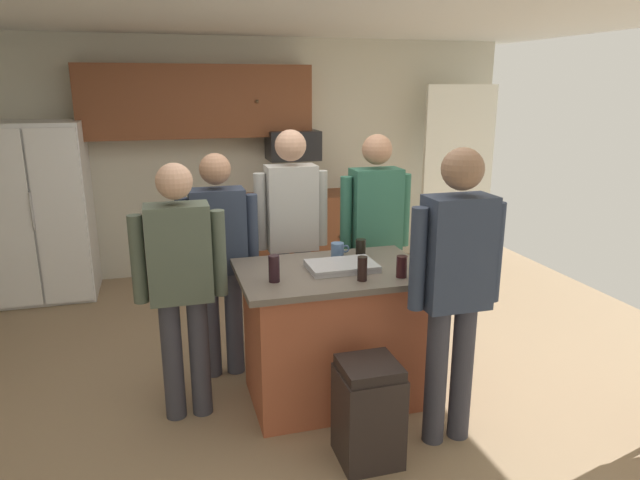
{
  "coord_description": "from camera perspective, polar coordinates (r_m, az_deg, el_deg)",
  "views": [
    {
      "loc": [
        -0.84,
        -3.63,
        2.09
      ],
      "look_at": [
        0.2,
        0.01,
        1.05
      ],
      "focal_mm": 31.75,
      "sensor_mm": 36.0,
      "label": 1
    }
  ],
  "objects": [
    {
      "name": "floor",
      "position": [
        4.28,
        -2.62,
        -13.94
      ],
      "size": [
        7.04,
        7.04,
        0.0
      ],
      "primitive_type": "plane",
      "color": "#937A5B",
      "rests_on": "ground"
    },
    {
      "name": "back_wall",
      "position": [
        6.54,
        -8.53,
        8.24
      ],
      "size": [
        6.4,
        0.1,
        2.6
      ],
      "primitive_type": "cube",
      "color": "beige",
      "rests_on": "ground"
    },
    {
      "name": "french_door_window_panel",
      "position": [
        7.02,
        13.7,
        6.8
      ],
      "size": [
        0.9,
        0.06,
        2.0
      ],
      "primitive_type": "cube",
      "color": "white",
      "rests_on": "ground"
    },
    {
      "name": "cabinet_run_upper",
      "position": [
        6.25,
        -12.24,
        13.49
      ],
      "size": [
        2.4,
        0.38,
        0.75
      ],
      "color": "brown"
    },
    {
      "name": "cabinet_run_lower",
      "position": [
        6.49,
        -2.6,
        0.7
      ],
      "size": [
        1.8,
        0.63,
        0.9
      ],
      "color": "brown",
      "rests_on": "ground"
    },
    {
      "name": "refrigerator",
      "position": [
        6.25,
        -26.33,
        2.56
      ],
      "size": [
        0.92,
        0.76,
        1.76
      ],
      "color": "white",
      "rests_on": "ground"
    },
    {
      "name": "microwave_over_range",
      "position": [
        6.33,
        -2.76,
        9.53
      ],
      "size": [
        0.56,
        0.4,
        0.32
      ],
      "primitive_type": "cube",
      "color": "black"
    },
    {
      "name": "kitchen_island",
      "position": [
        3.86,
        1.24,
        -9.44
      ],
      "size": [
        1.23,
        0.84,
        0.93
      ],
      "color": "#AD5638",
      "rests_on": "ground"
    },
    {
      "name": "person_guest_right",
      "position": [
        4.08,
        -10.14,
        -1.18
      ],
      "size": [
        0.57,
        0.22,
        1.65
      ],
      "rotation": [
        0.0,
        0.0,
        -0.68
      ],
      "color": "#4C5166",
      "rests_on": "ground"
    },
    {
      "name": "person_guest_by_door",
      "position": [
        4.35,
        -2.88,
        1.29
      ],
      "size": [
        0.57,
        0.23,
        1.78
      ],
      "rotation": [
        0.0,
        0.0,
        -1.45
      ],
      "color": "#4C5166",
      "rests_on": "ground"
    },
    {
      "name": "person_elder_center",
      "position": [
        4.42,
        5.57,
        1.12
      ],
      "size": [
        0.57,
        0.23,
        1.74
      ],
      "rotation": [
        0.0,
        0.0,
        -2.28
      ],
      "color": "#4C5166",
      "rests_on": "ground"
    },
    {
      "name": "person_guest_left",
      "position": [
        3.3,
        13.48,
        -3.8
      ],
      "size": [
        0.57,
        0.23,
        1.77
      ],
      "rotation": [
        0.0,
        0.0,
        2.26
      ],
      "color": "#383842",
      "rests_on": "ground"
    },
    {
      "name": "person_host_foreground",
      "position": [
        3.58,
        -13.87,
        -3.63
      ],
      "size": [
        0.57,
        0.22,
        1.66
      ],
      "rotation": [
        0.0,
        0.0,
        -0.05
      ],
      "color": "#383842",
      "rests_on": "ground"
    },
    {
      "name": "mug_ceramic_white",
      "position": [
        3.93,
        1.8,
        -1.03
      ],
      "size": [
        0.13,
        0.09,
        0.1
      ],
      "color": "#4C6B99",
      "rests_on": "kitchen_island"
    },
    {
      "name": "glass_dark_ale",
      "position": [
        3.95,
        4.12,
        -0.81
      ],
      "size": [
        0.07,
        0.07,
        0.12
      ],
      "color": "black",
      "rests_on": "kitchen_island"
    },
    {
      "name": "glass_pilsner",
      "position": [
        3.56,
        8.24,
        -2.67
      ],
      "size": [
        0.07,
        0.07,
        0.14
      ],
      "color": "black",
      "rests_on": "kitchen_island"
    },
    {
      "name": "glass_stout_tall",
      "position": [
        3.47,
        4.28,
        -2.9
      ],
      "size": [
        0.06,
        0.06,
        0.15
      ],
      "color": "black",
      "rests_on": "kitchen_island"
    },
    {
      "name": "glass_short_whisky",
      "position": [
        3.45,
        -4.65,
        -2.89
      ],
      "size": [
        0.07,
        0.07,
        0.17
      ],
      "color": "black",
      "rests_on": "kitchen_island"
    },
    {
      "name": "serving_tray",
      "position": [
        3.69,
        2.2,
        -2.64
      ],
      "size": [
        0.44,
        0.3,
        0.04
      ],
      "color": "#B7B7BC",
      "rests_on": "kitchen_island"
    },
    {
      "name": "trash_bin",
      "position": [
        3.36,
        4.89,
        -16.88
      ],
      "size": [
        0.34,
        0.34,
        0.61
      ],
      "color": "black",
      "rests_on": "ground"
    }
  ]
}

